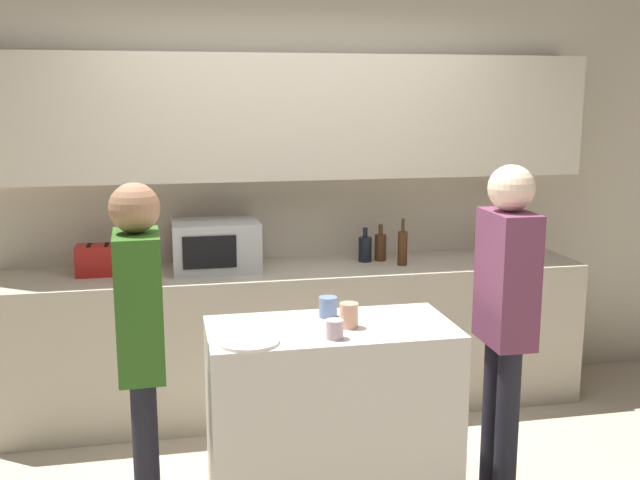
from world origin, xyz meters
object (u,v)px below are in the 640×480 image
at_px(bottle_0, 365,249).
at_px(cup_0, 328,307).
at_px(person_left, 140,335).
at_px(plate_on_island, 248,342).
at_px(person_center, 505,306).
at_px(potted_plant, 510,227).
at_px(cup_2, 349,315).
at_px(bottle_2, 403,247).
at_px(cup_1, 335,329).
at_px(microwave, 216,246).
at_px(toaster, 99,260).
at_px(bottle_1, 380,247).

xyz_separation_m(bottle_0, cup_0, (-0.51, -1.21, -0.01)).
relative_size(bottle_0, person_left, 0.14).
xyz_separation_m(plate_on_island, person_center, (1.23, 0.15, 0.04)).
height_order(bottle_0, plate_on_island, bottle_0).
bearing_deg(person_left, bottle_0, 133.24).
bearing_deg(person_left, potted_plant, 117.77).
distance_m(cup_0, cup_2, 0.18).
bearing_deg(cup_2, person_left, 179.86).
height_order(potted_plant, cup_0, potted_plant).
relative_size(potted_plant, person_center, 0.24).
height_order(bottle_2, cup_1, bottle_2).
relative_size(cup_0, cup_2, 0.87).
bearing_deg(microwave, cup_0, -69.35).
height_order(microwave, cup_1, microwave).
xyz_separation_m(potted_plant, bottle_0, (-0.97, 0.04, -0.11)).
bearing_deg(person_left, toaster, -170.61).
distance_m(bottle_0, plate_on_island, 1.77).
relative_size(bottle_2, cup_0, 3.03).
bearing_deg(bottle_0, cup_0, -112.66).
distance_m(potted_plant, person_left, 2.70).
distance_m(bottle_2, cup_2, 1.40).
relative_size(cup_2, person_left, 0.07).
bearing_deg(bottle_1, potted_plant, -3.06).
bearing_deg(cup_0, person_center, -10.64).
relative_size(potted_plant, bottle_1, 1.68).
bearing_deg(bottle_1, bottle_0, -174.18).
height_order(bottle_0, cup_0, bottle_0).
relative_size(bottle_0, bottle_1, 0.93).
relative_size(bottle_2, cup_1, 3.55).
bearing_deg(person_left, microwave, 160.70).
relative_size(potted_plant, plate_on_island, 1.52).
height_order(microwave, toaster, microwave).
bearing_deg(cup_2, bottle_1, 68.42).
xyz_separation_m(plate_on_island, cup_1, (0.37, -0.01, 0.03)).
bearing_deg(cup_2, cup_0, 108.58).
relative_size(bottle_1, person_left, 0.15).
height_order(bottle_0, cup_1, bottle_0).
bearing_deg(person_center, microwave, 44.71).
relative_size(bottle_1, cup_0, 2.41).
distance_m(cup_1, person_left, 0.83).
height_order(cup_0, person_center, person_center).
distance_m(bottle_0, cup_2, 1.46).
xyz_separation_m(potted_plant, bottle_2, (-0.77, -0.11, -0.08)).
xyz_separation_m(potted_plant, cup_1, (-1.52, -1.49, -0.14)).
relative_size(microwave, cup_2, 4.61).
bearing_deg(bottle_0, plate_on_island, -121.16).
xyz_separation_m(bottle_0, person_left, (-1.36, -1.38, -0.04)).
relative_size(potted_plant, bottle_2, 1.33).
height_order(toaster, person_center, person_center).
xyz_separation_m(toaster, potted_plant, (2.61, 0.00, 0.11)).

